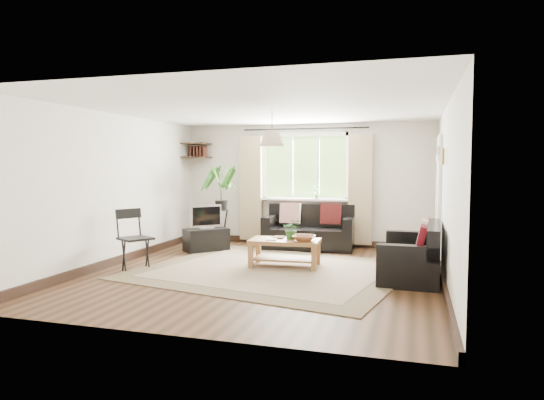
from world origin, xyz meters
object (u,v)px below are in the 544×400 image
(coffee_table, at_px, (285,253))
(sofa_right, at_px, (410,252))
(sofa_back, at_px, (309,228))
(folding_chair, at_px, (136,240))
(tv_stand, at_px, (206,240))
(palm_stand, at_px, (221,206))

(coffee_table, bearing_deg, sofa_right, -5.24)
(sofa_back, height_order, coffee_table, sofa_back)
(sofa_right, xyz_separation_m, folding_chair, (-4.00, -0.62, 0.09))
(tv_stand, height_order, folding_chair, folding_chair)
(coffee_table, height_order, folding_chair, folding_chair)
(sofa_back, height_order, tv_stand, sofa_back)
(coffee_table, bearing_deg, sofa_back, 90.05)
(folding_chair, bearing_deg, sofa_back, -9.23)
(sofa_back, bearing_deg, sofa_right, -49.38)
(palm_stand, xyz_separation_m, folding_chair, (-0.44, -2.33, -0.34))
(tv_stand, xyz_separation_m, folding_chair, (-0.36, -1.78, 0.25))
(sofa_right, distance_m, tv_stand, 3.83)
(sofa_back, distance_m, palm_stand, 1.75)
(palm_stand, height_order, folding_chair, palm_stand)
(palm_stand, bearing_deg, folding_chair, -100.72)
(folding_chair, bearing_deg, sofa_right, -50.78)
(sofa_back, bearing_deg, palm_stand, -175.03)
(sofa_back, bearing_deg, coffee_table, -93.08)
(coffee_table, relative_size, folding_chair, 1.17)
(tv_stand, bearing_deg, folding_chair, -147.55)
(coffee_table, xyz_separation_m, folding_chair, (-2.14, -0.79, 0.24))
(palm_stand, bearing_deg, sofa_back, 8.10)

